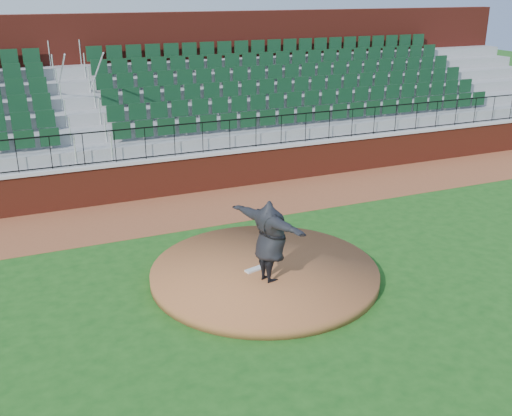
{
  "coord_description": "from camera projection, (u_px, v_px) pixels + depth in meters",
  "views": [
    {
      "loc": [
        -5.46,
        -11.16,
        6.44
      ],
      "look_at": [
        0.0,
        1.5,
        1.3
      ],
      "focal_mm": 41.86,
      "sensor_mm": 36.0,
      "label": 1
    }
  ],
  "objects": [
    {
      "name": "ground",
      "position": [
        281.0,
        281.0,
        13.88
      ],
      "size": [
        90.0,
        90.0,
        0.0
      ],
      "primitive_type": "plane",
      "color": "#194D16",
      "rests_on": "ground"
    },
    {
      "name": "warning_track",
      "position": [
        206.0,
        207.0,
        18.52
      ],
      "size": [
        34.0,
        3.2,
        0.01
      ],
      "primitive_type": "cube",
      "color": "brown",
      "rests_on": "ground"
    },
    {
      "name": "pitcher",
      "position": [
        270.0,
        241.0,
        13.06
      ],
      "size": [
        1.28,
        2.41,
        1.9
      ],
      "primitive_type": "imported",
      "rotation": [
        0.0,
        0.0,
        1.86
      ],
      "color": "black",
      "rests_on": "pitchers_mound"
    },
    {
      "name": "pitchers_mound",
      "position": [
        265.0,
        273.0,
        13.98
      ],
      "size": [
        5.32,
        5.32,
        0.25
      ],
      "primitive_type": "cylinder",
      "color": "brown",
      "rests_on": "ground"
    },
    {
      "name": "pitching_rubber",
      "position": [
        258.0,
        268.0,
        13.89
      ],
      "size": [
        0.67,
        0.32,
        0.04
      ],
      "primitive_type": "cube",
      "rotation": [
        0.0,
        0.0,
        0.25
      ],
      "color": "silver",
      "rests_on": "pitchers_mound"
    },
    {
      "name": "seating_stands",
      "position": [
        166.0,
        109.0,
        21.44
      ],
      "size": [
        34.0,
        5.1,
        4.6
      ],
      "primitive_type": null,
      "color": "gray",
      "rests_on": "ground"
    },
    {
      "name": "field_wall",
      "position": [
        190.0,
        175.0,
        19.69
      ],
      "size": [
        34.0,
        0.35,
        1.2
      ],
      "primitive_type": "cube",
      "color": "maroon",
      "rests_on": "ground"
    },
    {
      "name": "wall_railing",
      "position": [
        189.0,
        139.0,
        19.27
      ],
      "size": [
        34.0,
        0.05,
        1.0
      ],
      "primitive_type": null,
      "color": "black",
      "rests_on": "wall_cap"
    },
    {
      "name": "concourse_wall",
      "position": [
        146.0,
        85.0,
        23.7
      ],
      "size": [
        34.0,
        0.5,
        5.5
      ],
      "primitive_type": "cube",
      "color": "maroon",
      "rests_on": "ground"
    },
    {
      "name": "wall_cap",
      "position": [
        189.0,
        156.0,
        19.47
      ],
      "size": [
        34.0,
        0.45,
        0.1
      ],
      "primitive_type": "cube",
      "color": "#B7B7B7",
      "rests_on": "field_wall"
    }
  ]
}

